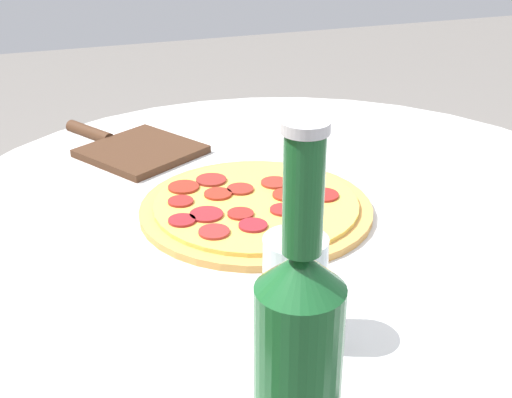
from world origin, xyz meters
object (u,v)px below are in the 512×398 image
pizza_paddle (133,148)px  drinking_glass (295,289)px  beer_bottle (299,345)px  pizza (255,207)px

pizza_paddle → drinking_glass: size_ratio=2.46×
beer_bottle → pizza_paddle: beer_bottle is taller
beer_bottle → pizza_paddle: 0.69m
pizza → beer_bottle: bearing=166.0°
beer_bottle → pizza_paddle: size_ratio=1.03×
pizza → pizza_paddle: (0.27, 0.12, -0.00)m
pizza → pizza_paddle: bearing=23.9°
pizza → pizza_paddle: size_ratio=1.15×
pizza_paddle → pizza: bearing=172.6°
pizza_paddle → drinking_glass: drinking_glass is taller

